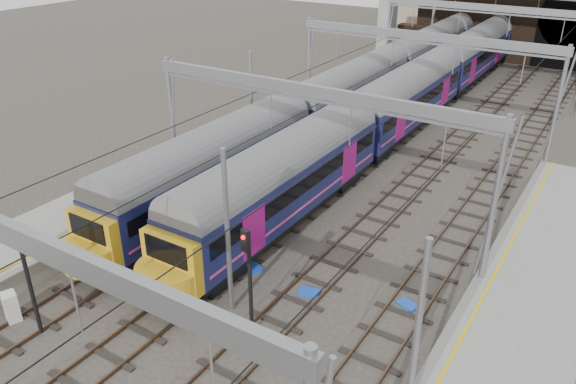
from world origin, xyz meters
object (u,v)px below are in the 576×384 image
Objects in this scene: train_second at (393,70)px; signal_near_centre at (249,270)px; signal_near_left at (23,266)px; train_main at (444,73)px; relay_cabinet at (11,307)px.

signal_near_centre is at bearing -76.36° from train_second.
signal_near_left is 1.05× the size of signal_near_centre.
signal_near_centre is (6.84, 4.25, -0.13)m from signal_near_left.
train_second is 13.11× the size of signal_near_left.
train_second is 35.42m from signal_near_left.
train_main is at bearing 16.88° from train_second.
relay_cabinet is at bearing -91.36° from train_second.
train_main is 32.57m from signal_near_centre.
signal_near_centre is 9.71m from relay_cabinet.
relay_cabinet is (-1.57, -0.02, -2.47)m from signal_near_left.
train_main is at bearing 104.03° from relay_cabinet.
train_main is 37.01m from relay_cabinet.
train_main is 13.44× the size of signal_near_left.
train_main is 4.18m from train_second.
train_second reaches higher than relay_cabinet.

